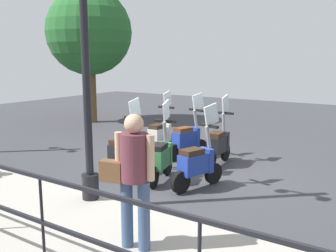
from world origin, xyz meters
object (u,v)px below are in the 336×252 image
(lamp_post_near, at_px, (86,77))
(scooter_far_2, at_px, (160,134))
(scooter_near_0, at_px, (197,163))
(scooter_far_0, at_px, (219,144))
(scooter_near_1, at_px, (161,157))
(scooter_near_2, at_px, (125,151))
(pedestrian_with_bag, at_px, (133,171))
(scooter_far_1, at_px, (187,138))
(tree_large, at_px, (89,32))

(lamp_post_near, height_order, scooter_far_2, lamp_post_near)
(scooter_near_0, xyz_separation_m, scooter_far_0, (1.61, 0.36, 0.00))
(scooter_near_1, distance_m, scooter_near_2, 0.85)
(pedestrian_with_bag, xyz_separation_m, scooter_near_1, (2.53, 1.36, -0.60))
(scooter_near_1, distance_m, scooter_far_1, 1.78)
(scooter_far_0, bearing_deg, lamp_post_near, 165.93)
(lamp_post_near, height_order, scooter_far_1, lamp_post_near)
(pedestrian_with_bag, relative_size, scooter_far_0, 1.03)
(scooter_far_2, bearing_deg, lamp_post_near, -166.00)
(pedestrian_with_bag, bearing_deg, scooter_far_0, 1.51)
(pedestrian_with_bag, distance_m, scooter_far_2, 5.03)
(scooter_far_1, bearing_deg, pedestrian_with_bag, -141.46)
(lamp_post_near, xyz_separation_m, scooter_far_1, (3.41, 0.23, -1.58))
(scooter_near_0, distance_m, scooter_far_0, 1.65)
(pedestrian_with_bag, xyz_separation_m, scooter_far_1, (4.26, 1.78, -0.60))
(tree_large, bearing_deg, scooter_far_2, -117.28)
(lamp_post_near, height_order, scooter_near_0, lamp_post_near)
(scooter_near_2, height_order, scooter_far_1, same)
(pedestrian_with_bag, distance_m, scooter_near_1, 2.94)
(scooter_near_2, bearing_deg, scooter_near_0, -87.36)
(lamp_post_near, distance_m, scooter_far_0, 3.73)
(pedestrian_with_bag, height_order, scooter_near_0, pedestrian_with_bag)
(scooter_far_1, bearing_deg, scooter_far_0, -80.23)
(tree_large, xyz_separation_m, scooter_far_1, (-2.48, -5.56, -2.76))
(scooter_near_0, height_order, scooter_far_0, same)
(lamp_post_near, bearing_deg, scooter_far_2, 16.46)
(tree_large, bearing_deg, scooter_far_0, -111.88)
(pedestrian_with_bag, relative_size, scooter_near_0, 1.03)
(scooter_near_0, relative_size, scooter_near_1, 1.00)
(scooter_far_0, xyz_separation_m, scooter_far_1, (0.09, 0.85, 0.00))
(scooter_near_0, relative_size, scooter_near_2, 1.00)
(scooter_far_0, bearing_deg, scooter_far_1, 80.52)
(scooter_far_1, relative_size, scooter_far_2, 1.00)
(scooter_near_1, bearing_deg, scooter_far_1, -1.54)
(pedestrian_with_bag, relative_size, scooter_far_2, 1.03)
(scooter_near_1, xyz_separation_m, scooter_far_1, (1.73, 0.42, 0.00))
(lamp_post_near, relative_size, scooter_far_1, 2.81)
(lamp_post_near, relative_size, pedestrian_with_bag, 2.72)
(scooter_near_1, height_order, scooter_far_1, same)
(scooter_near_0, relative_size, scooter_far_2, 1.00)
(tree_large, xyz_separation_m, scooter_near_2, (-4.25, -5.13, -2.76))
(pedestrian_with_bag, height_order, scooter_near_1, pedestrian_with_bag)
(scooter_near_0, height_order, scooter_far_1, same)
(scooter_near_0, bearing_deg, tree_large, 74.97)
(scooter_near_0, distance_m, scooter_far_1, 2.09)
(pedestrian_with_bag, relative_size, scooter_near_2, 1.03)
(scooter_near_1, xyz_separation_m, scooter_far_0, (1.64, -0.44, 0.00))
(tree_large, height_order, scooter_near_2, tree_large)
(scooter_near_1, relative_size, scooter_far_0, 1.00)
(scooter_far_0, xyz_separation_m, scooter_far_2, (0.12, 1.64, 0.00))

